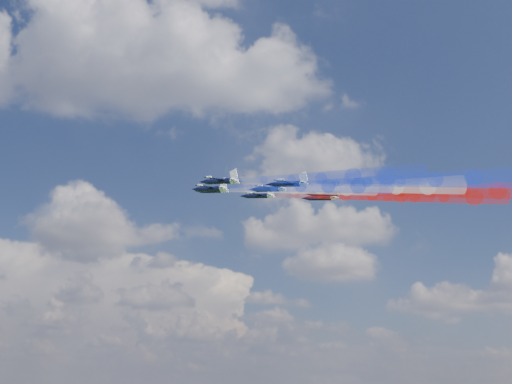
{
  "coord_description": "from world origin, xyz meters",
  "views": [
    {
      "loc": [
        -14.69,
        -155.6,
        114.65
      ],
      "look_at": [
        -6.49,
        10.6,
        165.7
      ],
      "focal_mm": 45.08,
      "sensor_mm": 36.0,
      "label": 1
    }
  ],
  "objects": [
    {
      "name": "trail_lead",
      "position": [
        3.04,
        2.32,
        164.2
      ],
      "size": [
        38.05,
        34.49,
        12.8
      ],
      "primitive_type": null,
      "rotation": [
        0.17,
        -0.1,
        0.84
      ],
      "color": "white"
    },
    {
      "name": "jet_inner_left",
      "position": [
        -18.83,
        7.5,
        165.46
      ],
      "size": [
        16.98,
        16.94,
        6.78
      ],
      "primitive_type": null,
      "rotation": [
        0.17,
        -0.1,
        0.84
      ],
      "color": "black"
    },
    {
      "name": "jet_rear_right",
      "position": [
        11.97,
        6.0,
        164.14
      ],
      "size": [
        16.98,
        16.94,
        6.78
      ],
      "primitive_type": null,
      "rotation": [
        0.17,
        -0.1,
        0.84
      ],
      "color": "black"
    },
    {
      "name": "trail_outer_left",
      "position": [
        5.57,
        -26.33,
        157.77
      ],
      "size": [
        38.05,
        34.49,
        12.8
      ],
      "primitive_type": null,
      "rotation": [
        0.17,
        -0.1,
        0.84
      ],
      "color": "#1B36EC"
    },
    {
      "name": "trail_outer_right",
      "position": [
        34.49,
        1.93,
        162.3
      ],
      "size": [
        38.05,
        34.49,
        12.8
      ],
      "primitive_type": null,
      "rotation": [
        0.17,
        -0.1,
        0.84
      ],
      "color": "red"
    },
    {
      "name": "trail_inner_right",
      "position": [
        16.34,
        1.97,
        162.71
      ],
      "size": [
        38.05,
        34.49,
        12.8
      ],
      "primitive_type": null,
      "rotation": [
        0.17,
        -0.1,
        0.84
      ],
      "color": "red"
    },
    {
      "name": "trail_rear_right",
      "position": [
        33.71,
        -12.97,
        159.12
      ],
      "size": [
        38.05,
        34.49,
        12.8
      ],
      "primitive_type": null,
      "rotation": [
        0.17,
        -0.1,
        0.84
      ],
      "color": "red"
    },
    {
      "name": "trail_center_third",
      "position": [
        18.34,
        -12.71,
        160.17
      ],
      "size": [
        38.05,
        34.49,
        12.8
      ],
      "primitive_type": null,
      "rotation": [
        0.17,
        -0.1,
        0.84
      ],
      "color": "white"
    },
    {
      "name": "jet_inner_right",
      "position": [
        -5.4,
        20.94,
        167.73
      ],
      "size": [
        16.98,
        16.94,
        6.78
      ],
      "primitive_type": null,
      "rotation": [
        0.17,
        -0.1,
        0.84
      ],
      "color": "black"
    },
    {
      "name": "trail_rear_left",
      "position": [
        21.9,
        -28.86,
        156.53
      ],
      "size": [
        38.05,
        34.49,
        12.8
      ],
      "primitive_type": null,
      "rotation": [
        0.17,
        -0.1,
        0.84
      ],
      "color": "#1B36EC"
    },
    {
      "name": "jet_center_third",
      "position": [
        -3.4,
        6.25,
        165.19
      ],
      "size": [
        16.98,
        16.94,
        6.78
      ],
      "primitive_type": null,
      "rotation": [
        0.17,
        -0.1,
        0.84
      ],
      "color": "black"
    },
    {
      "name": "jet_rear_left",
      "position": [
        0.16,
        -9.89,
        161.55
      ],
      "size": [
        16.98,
        16.94,
        6.78
      ],
      "primitive_type": null,
      "rotation": [
        0.17,
        -0.1,
        0.84
      ],
      "color": "black"
    },
    {
      "name": "jet_outer_right",
      "position": [
        12.75,
        20.9,
        167.32
      ],
      "size": [
        16.98,
        16.94,
        6.78
      ],
      "primitive_type": null,
      "rotation": [
        0.17,
        -0.1,
        0.84
      ],
      "color": "black"
    },
    {
      "name": "jet_outer_left",
      "position": [
        -16.17,
        -7.36,
        162.79
      ],
      "size": [
        16.98,
        16.94,
        6.78
      ],
      "primitive_type": null,
      "rotation": [
        0.17,
        -0.1,
        0.84
      ],
      "color": "black"
    },
    {
      "name": "trail_inner_left",
      "position": [
        2.91,
        -11.47,
        160.44
      ],
      "size": [
        38.05,
        34.49,
        12.8
      ],
      "primitive_type": null,
      "rotation": [
        0.17,
        -0.1,
        0.84
      ],
      "color": "#1B36EC"
    },
    {
      "name": "jet_lead",
      "position": [
        -18.7,
        21.29,
        169.22
      ],
      "size": [
        16.98,
        16.94,
        6.78
      ],
      "primitive_type": null,
      "rotation": [
        0.17,
        -0.1,
        0.84
      ],
      "color": "black"
    }
  ]
}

